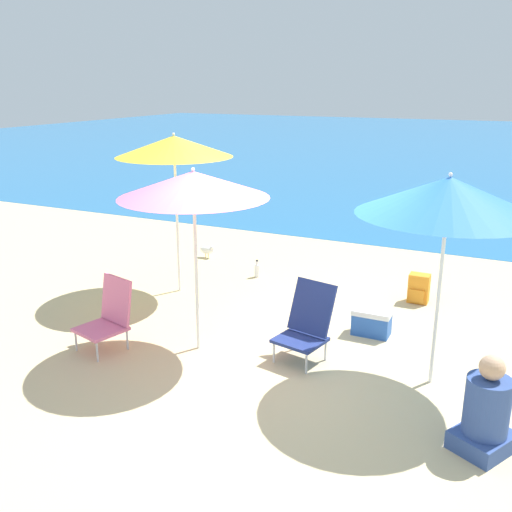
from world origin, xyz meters
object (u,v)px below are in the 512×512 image
Objects in this scene: beach_chair_navy at (307,322)px; water_bottle at (257,270)px; backpack_orange at (419,289)px; cooler_box at (372,322)px; beach_chair_pink at (109,314)px; beach_umbrella_blue at (448,196)px; seagull at (207,250)px; beach_umbrella_pink at (193,185)px; beach_umbrella_yellow at (174,147)px; person_seated_near at (486,413)px.

beach_chair_navy is 3.06× the size of water_bottle.
cooler_box is at bearing -103.55° from backpack_orange.
beach_chair_pink is at bearing -99.13° from water_bottle.
backpack_orange is at bearing 76.45° from cooler_box.
beach_chair_navy is at bearing -178.58° from beach_umbrella_blue.
beach_umbrella_blue is 2.86m from backpack_orange.
backpack_orange is 2.50m from water_bottle.
beach_umbrella_blue is 2.64× the size of beach_chair_pink.
beach_chair_navy is 4.06m from seagull.
beach_umbrella_pink is at bearing -172.28° from beach_umbrella_blue.
beach_chair_pink is at bearing -156.77° from beach_umbrella_pink.
cooler_box is 1.69× the size of seagull.
beach_chair_pink is (-3.50, -0.75, -1.53)m from beach_umbrella_blue.
water_bottle is (0.48, 2.97, -0.29)m from beach_chair_pink.
beach_umbrella_yellow is at bearing 128.99° from beach_umbrella_pink.
person_seated_near is at bearing -52.48° from cooler_box.
beach_umbrella_blue is at bearing -46.20° from cooler_box.
beach_umbrella_yellow is 8.52× the size of seagull.
water_bottle is (-2.50, 0.01, -0.09)m from backpack_orange.
beach_umbrella_pink is 3.98m from seagull.
backpack_orange is 1.47× the size of water_bottle.
beach_umbrella_yellow reaches higher than beach_umbrella_blue.
beach_umbrella_pink is at bearing -61.56° from seagull.
beach_umbrella_pink is 3.55m from person_seated_near.
beach_umbrella_pink is at bearing -79.76° from water_bottle.
water_bottle is at bearing 100.24° from beach_umbrella_pink.
beach_umbrella_blue is (3.79, -1.18, -0.17)m from beach_umbrella_yellow.
person_seated_near reaches higher than backpack_orange.
cooler_box is (-1.42, 1.85, -0.18)m from person_seated_near.
person_seated_near is at bearing 12.12° from beach_chair_pink.
water_bottle is at bearing 166.81° from person_seated_near.
beach_chair_pink is at bearing -81.35° from beach_umbrella_yellow.
beach_umbrella_pink is 1.82m from beach_chair_pink.
beach_umbrella_yellow is at bearing 174.20° from cooler_box.
person_seated_near is 2.11× the size of backpack_orange.
beach_chair_navy is (2.14, 0.72, 0.02)m from beach_chair_pink.
beach_umbrella_pink is at bearing -144.38° from cooler_box.
beach_umbrella_pink is at bearing -162.85° from person_seated_near.
beach_chair_pink reaches higher than backpack_orange.
backpack_orange is (2.03, 2.56, -1.71)m from beach_umbrella_pink.
cooler_box is (1.71, 1.23, -1.75)m from beach_umbrella_pink.
beach_umbrella_yellow is 5.17m from person_seated_near.
beach_umbrella_blue is at bearing -17.28° from beach_umbrella_yellow.
seagull is at bearing 106.07° from beach_umbrella_yellow.
beach_chair_navy is (1.20, 0.31, -1.48)m from beach_umbrella_pink.
cooler_box is (-0.84, 0.88, -1.77)m from beach_umbrella_blue.
beach_chair_navy is (-1.35, -0.03, -1.51)m from beach_umbrella_blue.
seagull is at bearing 146.73° from beach_umbrella_blue.
beach_umbrella_blue is 4.17m from water_bottle.
seagull is at bearing 150.73° from cooler_box.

